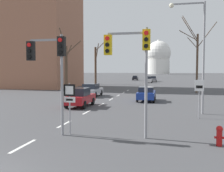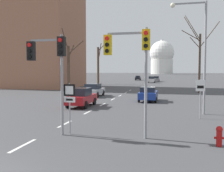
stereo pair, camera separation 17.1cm
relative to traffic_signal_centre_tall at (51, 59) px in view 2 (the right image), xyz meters
The scene contains 25 objects.
lane_stripe_0 4.33m from the traffic_signal_centre_tall, 99.45° to the right, with size 0.16×2.00×0.01m, color silver.
lane_stripe_1 4.51m from the traffic_signal_centre_tall, 98.05° to the left, with size 0.16×2.00×0.01m, color silver.
lane_stripe_2 7.91m from the traffic_signal_centre_tall, 92.84° to the left, with size 0.16×2.00×0.01m, color silver.
lane_stripe_3 12.05m from the traffic_signal_centre_tall, 91.72° to the left, with size 0.16×2.00×0.01m, color silver.
lane_stripe_4 16.38m from the traffic_signal_centre_tall, 91.24° to the left, with size 0.16×2.00×0.01m, color silver.
lane_stripe_5 20.78m from the traffic_signal_centre_tall, 90.96° to the left, with size 0.16×2.00×0.01m, color silver.
lane_stripe_6 25.22m from the traffic_signal_centre_tall, 90.79° to the left, with size 0.16×2.00×0.01m, color silver.
lane_stripe_7 29.68m from the traffic_signal_centre_tall, 90.67° to the left, with size 0.16×2.00×0.01m, color silver.
traffic_signal_centre_tall is the anchor object (origin of this frame).
traffic_signal_near_right 4.09m from the traffic_signal_centre_tall, ahead, with size 2.20×0.34×5.25m.
route_sign_post 2.21m from the traffic_signal_centre_tall, 13.01° to the left, with size 0.60×0.08×2.60m.
speed_limit_sign 10.08m from the traffic_signal_centre_tall, 37.35° to the left, with size 0.60×0.08×2.67m.
fire_hydrant 8.56m from the traffic_signal_centre_tall, ahead, with size 0.40×0.34×0.88m.
street_lamp_right 11.22m from the traffic_signal_centre_tall, 45.03° to the left, with size 2.61×0.36×8.28m.
sedan_near_left 74.27m from the traffic_signal_centre_tall, 93.30° to the left, with size 1.76×4.11×1.60m.
sedan_near_right 19.18m from the traffic_signal_centre_tall, 100.48° to the left, with size 1.98×4.54×1.62m.
sedan_mid_centre 10.25m from the traffic_signal_centre_tall, 100.89° to the left, with size 1.81×4.17×1.70m.
sedan_far_left 15.81m from the traffic_signal_centre_tall, 76.23° to the left, with size 1.87×3.99×1.53m.
sedan_far_right 65.24m from the traffic_signal_centre_tall, 87.90° to the left, with size 1.74×4.50×1.66m.
sedan_distant_centre 57.11m from the traffic_signal_centre_tall, 88.57° to the left, with size 1.79×3.87×1.77m.
bare_tree_left_near 47.47m from the traffic_signal_centre_tall, 102.85° to the left, with size 3.21×4.93×10.85m.
bare_tree_right_near 29.05m from the traffic_signal_centre_tall, 69.54° to the left, with size 5.19×2.79×11.70m.
bare_tree_left_far 27.76m from the traffic_signal_centre_tall, 110.61° to the left, with size 2.14×4.30×9.81m.
capitol_dome 243.97m from the traffic_signal_centre_tall, 90.08° to the left, with size 24.24×24.24×34.24m.
apartment_block_left 41.33m from the traffic_signal_centre_tall, 121.47° to the left, with size 18.00×14.00×27.27m, color #9E664C.
Camera 2 is at (6.06, -5.72, 3.22)m, focal length 40.00 mm.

